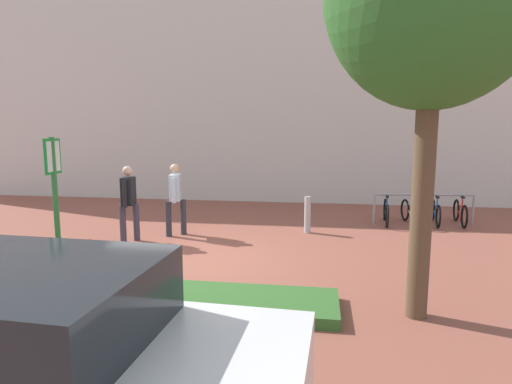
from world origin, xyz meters
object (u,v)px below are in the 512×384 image
bollard_steel (307,215)px  car_white_hatch (16,365)px  parking_sign_post (55,194)px  bike_at_sign (61,271)px  person_suited_dark (129,199)px  person_shirt_white (175,195)px  bike_rack_cluster (423,211)px

bollard_steel → car_white_hatch: 7.91m
parking_sign_post → bike_at_sign: 1.24m
person_suited_dark → parking_sign_post: bearing=-83.3°
car_white_hatch → bike_at_sign: bearing=118.2°
bike_at_sign → person_shirt_white: 3.87m
person_shirt_white → person_suited_dark: size_ratio=1.00×
car_white_hatch → person_shirt_white: bearing=99.3°
bike_rack_cluster → bollard_steel: 3.36m
parking_sign_post → car_white_hatch: parking_sign_post is taller
bollard_steel → person_suited_dark: person_suited_dark is taller
person_shirt_white → person_suited_dark: (-0.84, -0.71, 0.00)m
bike_at_sign → person_shirt_white: (0.54, 3.78, 0.63)m
bollard_steel → car_white_hatch: car_white_hatch is taller
bike_rack_cluster → bollard_steel: (-3.04, -1.43, 0.10)m
parking_sign_post → bike_rack_cluster: size_ratio=0.91×
parking_sign_post → bike_at_sign: size_ratio=1.44×
person_shirt_white → person_suited_dark: 1.10m
person_shirt_white → parking_sign_post: bearing=-96.8°
bike_rack_cluster → bike_at_sign: bearing=-138.3°
bike_rack_cluster → car_white_hatch: (-5.00, -9.08, 0.41)m
bike_rack_cluster → person_shirt_white: bearing=-160.5°
bike_at_sign → bike_rack_cluster: size_ratio=0.64×
bollard_steel → person_suited_dark: size_ratio=0.52×
person_suited_dark → car_white_hatch: (1.98, -6.20, -0.23)m
person_shirt_white → car_white_hatch: size_ratio=0.39×
bike_rack_cluster → person_shirt_white: person_shirt_white is taller
bike_at_sign → bike_rack_cluster: (6.68, 5.95, -0.00)m
parking_sign_post → bike_rack_cluster: (6.61, 6.08, -1.23)m
bike_at_sign → bollard_steel: bearing=51.2°
bike_rack_cluster → car_white_hatch: 10.38m
parking_sign_post → bollard_steel: size_ratio=2.69×
parking_sign_post → person_suited_dark: (-0.37, 3.20, -0.60)m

